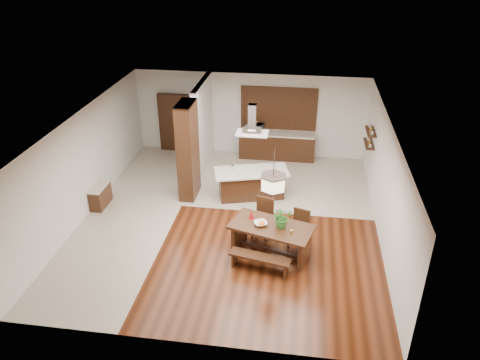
% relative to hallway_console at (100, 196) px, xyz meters
% --- Properties ---
extents(room_shell, '(9.00, 9.04, 2.92)m').
position_rel_hallway_console_xyz_m(room_shell, '(3.81, -0.20, 1.75)').
color(room_shell, '#39180A').
rests_on(room_shell, ground).
extents(tile_hallway, '(2.50, 9.00, 0.01)m').
position_rel_hallway_console_xyz_m(tile_hallway, '(1.06, -0.20, -0.31)').
color(tile_hallway, beige).
rests_on(tile_hallway, ground).
extents(tile_kitchen, '(5.50, 4.00, 0.01)m').
position_rel_hallway_console_xyz_m(tile_kitchen, '(5.06, 2.30, -0.31)').
color(tile_kitchen, beige).
rests_on(tile_kitchen, ground).
extents(soffit_band, '(8.00, 9.00, 0.02)m').
position_rel_hallway_console_xyz_m(soffit_band, '(3.81, -0.20, 2.57)').
color(soffit_band, '#432510').
rests_on(soffit_band, room_shell).
extents(partition_pier, '(0.45, 1.00, 2.90)m').
position_rel_hallway_console_xyz_m(partition_pier, '(2.41, 1.00, 1.14)').
color(partition_pier, black).
rests_on(partition_pier, ground).
extents(partition_stub, '(0.18, 2.40, 2.90)m').
position_rel_hallway_console_xyz_m(partition_stub, '(2.41, 3.10, 1.14)').
color(partition_stub, silver).
rests_on(partition_stub, ground).
extents(hallway_console, '(0.37, 0.88, 0.63)m').
position_rel_hallway_console_xyz_m(hallway_console, '(0.00, 0.00, 0.00)').
color(hallway_console, black).
rests_on(hallway_console, ground).
extents(hallway_doorway, '(1.10, 0.20, 2.10)m').
position_rel_hallway_console_xyz_m(hallway_doorway, '(1.11, 4.20, 0.74)').
color(hallway_doorway, black).
rests_on(hallway_doorway, ground).
extents(rear_counter, '(2.60, 0.62, 0.95)m').
position_rel_hallway_console_xyz_m(rear_counter, '(4.81, 4.00, 0.16)').
color(rear_counter, black).
rests_on(rear_counter, ground).
extents(kitchen_window, '(2.60, 0.08, 1.50)m').
position_rel_hallway_console_xyz_m(kitchen_window, '(4.81, 4.26, 1.44)').
color(kitchen_window, '#99582E').
rests_on(kitchen_window, room_shell).
extents(shelf_lower, '(0.26, 0.90, 0.04)m').
position_rel_hallway_console_xyz_m(shelf_lower, '(7.68, 2.40, 1.08)').
color(shelf_lower, black).
rests_on(shelf_lower, room_shell).
extents(shelf_upper, '(0.26, 0.90, 0.04)m').
position_rel_hallway_console_xyz_m(shelf_upper, '(7.68, 2.40, 1.49)').
color(shelf_upper, black).
rests_on(shelf_upper, room_shell).
extents(dining_table, '(2.17, 1.51, 0.82)m').
position_rel_hallway_console_xyz_m(dining_table, '(5.08, -1.62, 0.29)').
color(dining_table, black).
rests_on(dining_table, ground).
extents(dining_bench, '(1.48, 0.61, 0.41)m').
position_rel_hallway_console_xyz_m(dining_bench, '(4.88, -2.30, -0.11)').
color(dining_bench, black).
rests_on(dining_bench, ground).
extents(dining_chair_left, '(0.58, 0.58, 1.06)m').
position_rel_hallway_console_xyz_m(dining_chair_left, '(4.78, -0.90, 0.22)').
color(dining_chair_left, black).
rests_on(dining_chair_left, ground).
extents(dining_chair_right, '(0.55, 0.55, 0.98)m').
position_rel_hallway_console_xyz_m(dining_chair_right, '(5.73, -1.19, 0.17)').
color(dining_chair_right, black).
rests_on(dining_chair_right, ground).
extents(pendant_lantern, '(0.64, 0.64, 1.31)m').
position_rel_hallway_console_xyz_m(pendant_lantern, '(5.08, -1.62, 1.93)').
color(pendant_lantern, beige).
rests_on(pendant_lantern, room_shell).
extents(foliage_plant, '(0.57, 0.52, 0.52)m').
position_rel_hallway_console_xyz_m(foliage_plant, '(5.32, -1.61, 0.77)').
color(foliage_plant, '#2E7125').
rests_on(foliage_plant, dining_table).
extents(fruit_bowl, '(0.42, 0.42, 0.08)m').
position_rel_hallway_console_xyz_m(fruit_bowl, '(4.81, -1.61, 0.54)').
color(fruit_bowl, beige).
rests_on(fruit_bowl, dining_table).
extents(napkin_cone, '(0.16, 0.16, 0.20)m').
position_rel_hallway_console_xyz_m(napkin_cone, '(4.56, -1.35, 0.61)').
color(napkin_cone, '#A70B10').
rests_on(napkin_cone, dining_table).
extents(gold_ornament, '(0.07, 0.07, 0.09)m').
position_rel_hallway_console_xyz_m(gold_ornament, '(5.56, -1.87, 0.55)').
color(gold_ornament, gold).
rests_on(gold_ornament, dining_table).
extents(kitchen_island, '(2.32, 1.48, 0.89)m').
position_rel_hallway_console_xyz_m(kitchen_island, '(4.26, 1.13, 0.14)').
color(kitchen_island, black).
rests_on(kitchen_island, ground).
extents(range_hood, '(0.90, 0.55, 0.87)m').
position_rel_hallway_console_xyz_m(range_hood, '(4.26, 1.13, 2.15)').
color(range_hood, silver).
rests_on(range_hood, room_shell).
extents(island_cup, '(0.13, 0.13, 0.09)m').
position_rel_hallway_console_xyz_m(island_cup, '(4.63, 1.03, 0.62)').
color(island_cup, silver).
rests_on(island_cup, kitchen_island).
extents(microwave, '(0.65, 0.53, 0.31)m').
position_rel_hallway_console_xyz_m(microwave, '(4.03, 3.97, 0.79)').
color(microwave, '#AEAFB5').
rests_on(microwave, rear_counter).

